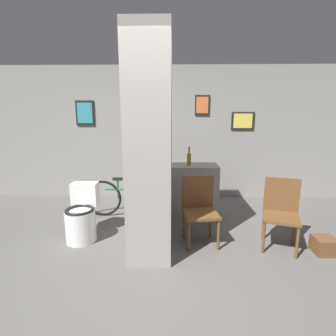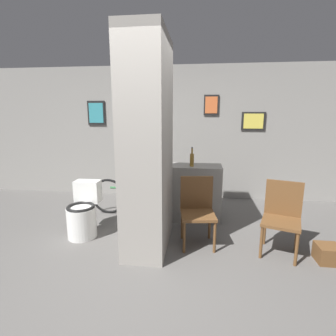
% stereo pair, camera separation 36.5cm
% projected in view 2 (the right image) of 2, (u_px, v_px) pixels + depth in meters
% --- Properties ---
extents(ground_plane, '(14.00, 14.00, 0.00)m').
position_uv_depth(ground_plane, '(152.00, 267.00, 2.96)').
color(ground_plane, '#5B5956').
extents(wall_back, '(8.00, 0.09, 2.60)m').
position_uv_depth(wall_back, '(175.00, 133.00, 5.24)').
color(wall_back, gray).
rests_on(wall_back, ground_plane).
extents(pillar_center, '(0.53, 1.07, 2.60)m').
position_uv_depth(pillar_center, '(148.00, 146.00, 3.22)').
color(pillar_center, gray).
rests_on(pillar_center, ground_plane).
extents(counter_shelf, '(1.21, 0.44, 0.89)m').
position_uv_depth(counter_shelf, '(183.00, 192.00, 4.24)').
color(counter_shelf, gray).
rests_on(counter_shelf, ground_plane).
extents(toilet, '(0.40, 0.56, 0.74)m').
position_uv_depth(toilet, '(83.00, 214.00, 3.68)').
color(toilet, white).
rests_on(toilet, ground_plane).
extents(chair_near_pillar, '(0.49, 0.49, 0.88)m').
position_uv_depth(chair_near_pillar, '(197.00, 208.00, 3.43)').
color(chair_near_pillar, brown).
rests_on(chair_near_pillar, ground_plane).
extents(chair_by_doorway, '(0.55, 0.55, 0.88)m').
position_uv_depth(chair_by_doorway, '(282.00, 215.00, 3.20)').
color(chair_by_doorway, brown).
rests_on(chair_by_doorway, ground_plane).
extents(bicycle, '(1.63, 0.42, 0.66)m').
position_uv_depth(bicycle, '(138.00, 197.00, 4.41)').
color(bicycle, black).
rests_on(bicycle, ground_plane).
extents(bottle_tall, '(0.06, 0.06, 0.30)m').
position_uv_depth(bottle_tall, '(192.00, 159.00, 4.03)').
color(bottle_tall, olive).
rests_on(bottle_tall, counter_shelf).
extents(floor_crate, '(0.25, 0.25, 0.20)m').
position_uv_depth(floor_crate, '(328.00, 254.00, 3.05)').
color(floor_crate, brown).
rests_on(floor_crate, ground_plane).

